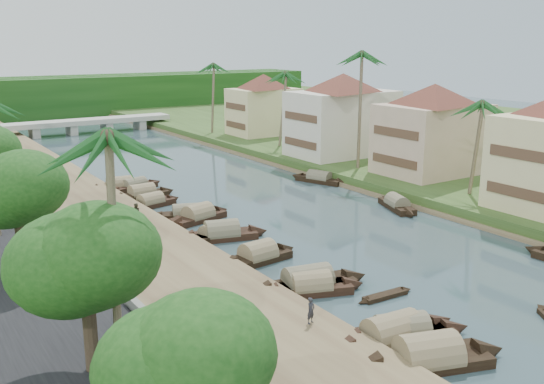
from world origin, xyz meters
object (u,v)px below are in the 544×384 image
sampan_1 (428,358)px  bridge (89,123)px  sampan_0 (402,333)px  person_near (311,311)px

sampan_1 → bridge: bearing=102.2°
sampan_0 → sampan_1: size_ratio=0.92×
sampan_0 → person_near: person_near is taller
person_near → sampan_0: bearing=-54.1°
bridge → person_near: 80.52m
bridge → sampan_0: 82.92m
sampan_0 → person_near: size_ratio=5.57×
bridge → person_near: size_ratio=19.39×
bridge → sampan_0: bridge is taller
bridge → sampan_1: bridge is taller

